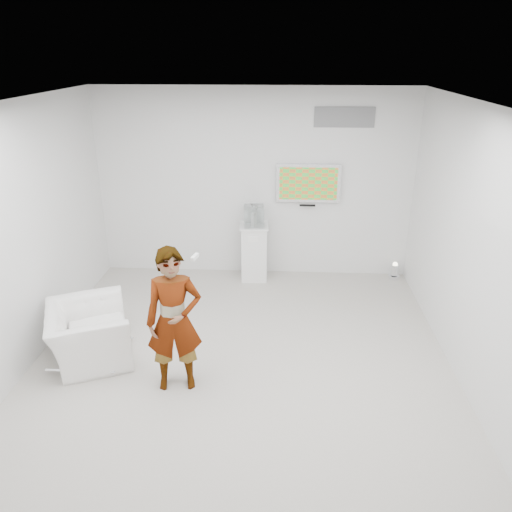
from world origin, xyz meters
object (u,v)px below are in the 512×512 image
tv (308,183)px  armchair (89,334)px  pedestal (254,252)px  person (174,320)px  floor_uplight (394,271)px

tv → armchair: 3.95m
pedestal → person: bearing=-103.4°
person → floor_uplight: 4.25m
person → floor_uplight: size_ratio=5.92×
tv → pedestal: (-0.84, -0.24, -1.09)m
tv → pedestal: size_ratio=1.09×
tv → floor_uplight: (1.46, -0.14, -1.41)m
tv → armchair: size_ratio=0.96×
tv → pedestal: tv is taller
tv → floor_uplight: tv is taller
armchair → pedestal: 3.02m
pedestal → floor_uplight: pedestal is taller
pedestal → floor_uplight: (2.29, 0.10, -0.32)m
pedestal → floor_uplight: size_ratio=3.31×
tv → pedestal: 1.40m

